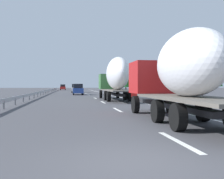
{
  "coord_description": "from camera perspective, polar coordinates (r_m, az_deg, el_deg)",
  "views": [
    {
      "loc": [
        -5.84,
        1.4,
        1.69
      ],
      "look_at": [
        24.16,
        -3.15,
        1.21
      ],
      "focal_mm": 44.3,
      "sensor_mm": 36.0,
      "label": 1
    }
  ],
  "objects": [
    {
      "name": "lane_stripe_4",
      "position": [
        50.35,
        -4.98,
        -1.01
      ],
      "size": [
        3.2,
        0.2,
        0.01
      ],
      "primitive_type": "cube",
      "color": "white",
      "rests_on": "ground_plane"
    },
    {
      "name": "lane_stripe_3",
      "position": [
        35.79,
        -3.49,
        -1.79
      ],
      "size": [
        3.2,
        0.2,
        0.01
      ],
      "primitive_type": "cube",
      "color": "white",
      "rests_on": "ground_plane"
    },
    {
      "name": "ground_plane",
      "position": [
        45.89,
        -6.88,
        -1.21
      ],
      "size": [
        260.0,
        260.0,
        0.0
      ],
      "primitive_type": "plane",
      "color": "#424247"
    },
    {
      "name": "lane_stripe_1",
      "position": [
        18.94,
        1.13,
        -4.2
      ],
      "size": [
        3.2,
        0.2,
        0.01
      ],
      "primitive_type": "cube",
      "color": "white",
      "rests_on": "ground_plane"
    },
    {
      "name": "car_blue_sedan",
      "position": [
        48.63,
        -7.04,
        0.04
      ],
      "size": [
        4.73,
        1.79,
        1.92
      ],
      "color": "#28479E",
      "rests_on": "ground_plane"
    },
    {
      "name": "tree_3",
      "position": [
        39.87,
        12.88,
        4.09
      ],
      "size": [
        2.77,
        2.77,
        6.57
      ],
      "color": "#472D19",
      "rests_on": "ground_plane"
    },
    {
      "name": "truck_lead",
      "position": [
        30.66,
        0.76,
        2.64
      ],
      "size": [
        13.74,
        2.55,
        4.67
      ],
      "color": "#387038",
      "rests_on": "ground_plane"
    },
    {
      "name": "lane_stripe_6",
      "position": [
        57.17,
        -5.42,
        -0.78
      ],
      "size": [
        3.2,
        0.2,
        0.01
      ],
      "primitive_type": "cube",
      "color": "white",
      "rests_on": "ground_plane"
    },
    {
      "name": "car_white_van",
      "position": [
        63.56,
        -7.51,
        0.26
      ],
      "size": [
        4.57,
        1.92,
        1.95
      ],
      "color": "white",
      "rests_on": "ground_plane"
    },
    {
      "name": "lane_stripe_2",
      "position": [
        27.14,
        -1.84,
        -2.65
      ],
      "size": [
        3.2,
        0.2,
        0.01
      ],
      "primitive_type": "cube",
      "color": "white",
      "rests_on": "ground_plane"
    },
    {
      "name": "tree_2",
      "position": [
        54.64,
        6.77,
        2.83
      ],
      "size": [
        3.68,
        3.68,
        5.7
      ],
      "color": "#472D19",
      "rests_on": "ground_plane"
    },
    {
      "name": "road_sign",
      "position": [
        49.5,
        0.79,
        1.61
      ],
      "size": [
        0.1,
        0.9,
        3.33
      ],
      "color": "gray",
      "rests_on": "ground_plane"
    },
    {
      "name": "lane_stripe_0",
      "position": [
        8.63,
        13.53,
        -10.38
      ],
      "size": [
        3.2,
        0.2,
        0.01
      ],
      "primitive_type": "cube",
      "color": "white",
      "rests_on": "ground_plane"
    },
    {
      "name": "tree_0",
      "position": [
        47.94,
        6.77,
        3.41
      ],
      "size": [
        2.67,
        2.67,
        5.74
      ],
      "color": "#472D19",
      "rests_on": "ground_plane"
    },
    {
      "name": "truck_trailing",
      "position": [
        13.35,
        13.4,
        3.49
      ],
      "size": [
        12.05,
        2.55,
        4.04
      ],
      "color": "#B21919",
      "rests_on": "ground_plane"
    },
    {
      "name": "car_red_compact",
      "position": [
        95.84,
        -10.1,
        0.46
      ],
      "size": [
        4.27,
        1.84,
        1.93
      ],
      "color": "red",
      "rests_on": "ground_plane"
    },
    {
      "name": "lane_stripe_5",
      "position": [
        48.03,
        -4.8,
        -1.1
      ],
      "size": [
        3.2,
        0.2,
        0.01
      ],
      "primitive_type": "cube",
      "color": "white",
      "rests_on": "ground_plane"
    },
    {
      "name": "tree_1",
      "position": [
        25.68,
        17.8,
        5.2
      ],
      "size": [
        3.74,
        3.74,
        5.69
      ],
      "color": "#472D19",
      "rests_on": "ground_plane"
    },
    {
      "name": "lane_stripe_7",
      "position": [
        77.42,
        -6.26,
        -0.34
      ],
      "size": [
        3.2,
        0.2,
        0.01
      ],
      "primitive_type": "cube",
      "color": "white",
      "rests_on": "ground_plane"
    },
    {
      "name": "guardrail_median",
      "position": [
        49.07,
        -14.01,
        -0.41
      ],
      "size": [
        94.0,
        0.1,
        0.76
      ],
      "color": "#9EA0A5",
      "rests_on": "ground_plane"
    },
    {
      "name": "tree_4",
      "position": [
        60.09,
        2.88,
        2.4
      ],
      "size": [
        2.52,
        2.52,
        5.27
      ],
      "color": "#472D19",
      "rests_on": "ground_plane"
    },
    {
      "name": "edge_line_right",
      "position": [
        51.33,
        -0.9,
        -0.97
      ],
      "size": [
        110.0,
        0.2,
        0.01
      ],
      "primitive_type": "cube",
      "color": "white",
      "rests_on": "ground_plane"
    },
    {
      "name": "lane_stripe_8",
      "position": [
        72.1,
        -6.08,
        -0.43
      ],
      "size": [
        3.2,
        0.2,
        0.01
      ],
      "primitive_type": "cube",
      "color": "white",
      "rests_on": "ground_plane"
    }
  ]
}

